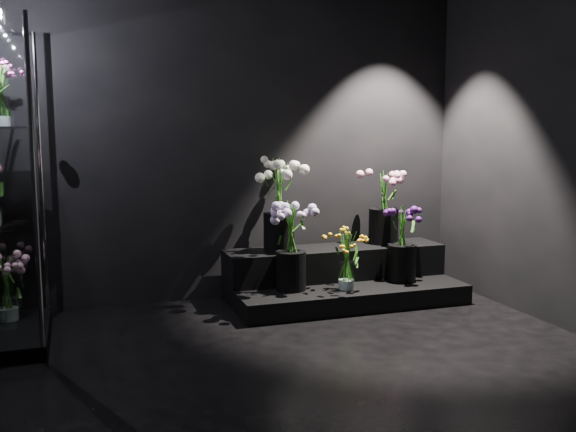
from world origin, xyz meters
name	(u,v)px	position (x,y,z in m)	size (l,w,h in m)	color
floor	(318,385)	(0.00, 0.00, 0.00)	(4.00, 4.00, 0.00)	black
wall_back	(229,128)	(0.00, 2.00, 1.40)	(4.00, 4.00, 0.00)	black
display_riser	(340,278)	(0.83, 1.63, 0.17)	(1.86, 0.83, 0.41)	black
bouquet_orange_bells	(347,259)	(0.76, 1.33, 0.40)	(0.30, 0.30, 0.47)	white
bouquet_lilac	(291,238)	(0.35, 1.46, 0.56)	(0.45, 0.45, 0.71)	black
bouquet_purple	(402,239)	(1.30, 1.45, 0.50)	(0.32, 0.32, 0.62)	black
bouquet_cream_roses	(279,198)	(0.34, 1.74, 0.84)	(0.45, 0.45, 0.74)	black
bouquet_pink_roses	(384,201)	(1.30, 1.78, 0.78)	(0.46, 0.46, 0.64)	black
bouquet_case_magenta	(1,93)	(-1.65, 1.51, 1.63)	(0.30, 0.30, 0.42)	white
bouquet_case_base_pink	(6,288)	(-1.68, 1.52, 0.32)	(0.37, 0.37, 0.43)	white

